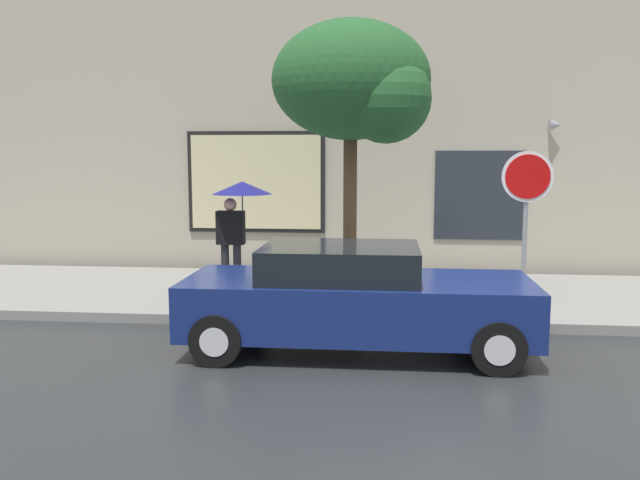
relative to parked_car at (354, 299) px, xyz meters
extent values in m
plane|color=#282B2D|center=(0.39, 0.05, -0.69)|extent=(60.00, 60.00, 0.00)
cube|color=gray|center=(0.39, 3.05, -0.61)|extent=(20.00, 4.00, 0.15)
cube|color=#B2A893|center=(0.39, 5.55, 2.81)|extent=(20.00, 0.40, 7.00)
cube|color=black|center=(-2.32, 5.32, 1.26)|extent=(2.88, 0.06, 2.11)
cube|color=beige|center=(-2.32, 5.29, 1.26)|extent=(2.72, 0.03, 1.95)
cube|color=#262B33|center=(2.27, 5.33, 1.01)|extent=(1.80, 0.04, 1.80)
cone|color=#99999E|center=(3.67, 5.20, 2.41)|extent=(0.22, 0.24, 0.24)
cube|color=navy|center=(0.04, 0.00, -0.08)|extent=(4.41, 1.71, 0.69)
cube|color=black|center=(-0.18, 0.00, 0.48)|extent=(1.99, 1.50, 0.42)
cylinder|color=black|center=(1.70, 0.79, -0.37)|extent=(0.64, 0.22, 0.64)
cylinder|color=silver|center=(1.70, 0.79, -0.37)|extent=(0.35, 0.24, 0.35)
cylinder|color=black|center=(1.70, -0.79, -0.37)|extent=(0.64, 0.22, 0.64)
cylinder|color=silver|center=(1.70, -0.79, -0.37)|extent=(0.35, 0.24, 0.35)
cylinder|color=black|center=(-1.62, 0.79, -0.37)|extent=(0.64, 0.22, 0.64)
cylinder|color=silver|center=(-1.62, 0.79, -0.37)|extent=(0.35, 0.24, 0.35)
cylinder|color=black|center=(-1.62, -0.79, -0.37)|extent=(0.64, 0.22, 0.64)
cylinder|color=silver|center=(-1.62, -0.79, -0.37)|extent=(0.35, 0.24, 0.35)
cylinder|color=black|center=(-2.40, 2.88, -0.13)|extent=(0.14, 0.14, 0.82)
cylinder|color=black|center=(-2.19, 2.88, -0.13)|extent=(0.14, 0.14, 0.82)
cube|color=black|center=(-2.30, 2.88, 0.58)|extent=(0.48, 0.22, 0.58)
sphere|color=tan|center=(-2.30, 2.88, 0.98)|extent=(0.22, 0.22, 0.22)
cylinder|color=#4C4C51|center=(-2.08, 2.88, 0.83)|extent=(0.02, 0.02, 0.90)
cone|color=navy|center=(-2.08, 2.88, 1.27)|extent=(1.03, 1.03, 0.22)
cylinder|color=#4C3823|center=(-0.17, 2.06, 0.88)|extent=(0.21, 0.21, 2.84)
ellipsoid|color=#235628|center=(-0.17, 2.06, 2.98)|extent=(2.45, 2.08, 1.84)
sphere|color=#235628|center=(0.38, 1.75, 2.67)|extent=(1.35, 1.35, 1.35)
cylinder|color=gray|center=(2.48, 1.83, 0.66)|extent=(0.07, 0.07, 2.40)
cylinder|color=white|center=(2.48, 1.79, 1.51)|extent=(0.76, 0.02, 0.76)
cylinder|color=red|center=(2.48, 1.77, 1.51)|extent=(0.66, 0.02, 0.66)
camera|label=1|loc=(0.39, -8.33, 1.85)|focal=37.13mm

